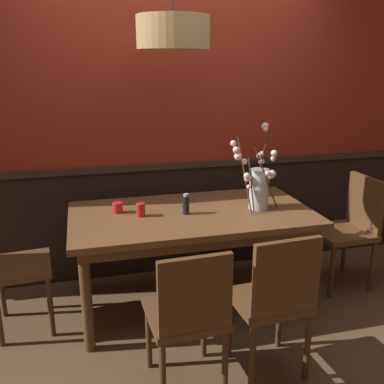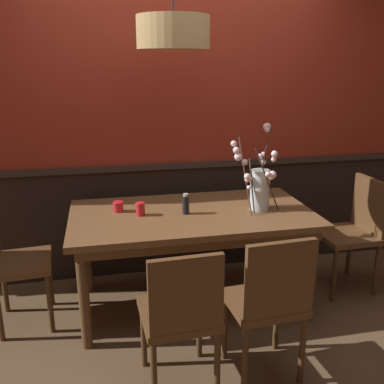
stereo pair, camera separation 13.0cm
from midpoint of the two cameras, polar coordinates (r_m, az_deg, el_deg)
ground_plane at (r=3.45m, az=1.12°, el=-14.46°), size 24.00×24.00×0.00m
back_wall at (r=3.63m, az=-1.16°, el=9.54°), size 5.21×0.14×2.68m
dining_table at (r=3.16m, az=1.18°, el=-4.08°), size 1.74×0.93×0.75m
chair_near_side_right at (r=2.54m, az=11.68°, el=-13.73°), size 0.44×0.41×0.91m
chair_head_west_end at (r=3.19m, az=-21.83°, el=-7.58°), size 0.42×0.46×0.96m
chair_head_east_end at (r=3.73m, az=21.53°, el=-4.41°), size 0.45×0.44×0.91m
chair_near_side_left at (r=2.41m, az=0.15°, el=-15.63°), size 0.43×0.44×0.88m
chair_far_side_left at (r=4.00m, az=-5.95°, el=-1.87°), size 0.44×0.43×0.90m
vase_with_blossoms at (r=3.18m, az=10.01°, el=0.82°), size 0.36×0.31×0.62m
candle_holder_nearer_center at (r=3.06m, az=-5.60°, el=-2.23°), size 0.07×0.07×0.10m
candle_holder_nearer_edge at (r=3.16m, az=-8.54°, el=-1.91°), size 0.08×0.08×0.08m
condiment_bottle at (r=3.07m, az=0.39°, el=-1.64°), size 0.05×0.05×0.15m
pendant_lamp at (r=2.95m, az=-1.17°, el=20.26°), size 0.47×0.47×0.82m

